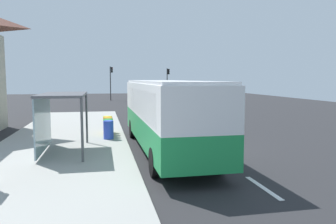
{
  "coord_description": "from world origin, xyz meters",
  "views": [
    {
      "loc": [
        -4.49,
        -15.0,
        3.3
      ],
      "look_at": [
        -1.0,
        2.47,
        1.5
      ],
      "focal_mm": 35.36,
      "sensor_mm": 36.0,
      "label": 1
    }
  ],
  "objects_px": {
    "recycling_bin_green": "(108,128)",
    "recycling_bin_orange": "(108,126)",
    "white_van": "(167,97)",
    "sedan_near": "(147,95)",
    "traffic_light_far_side": "(111,78)",
    "bus_shelter": "(56,107)",
    "bus": "(165,111)",
    "recycling_bin_yellow": "(108,124)",
    "traffic_light_near_side": "(168,79)",
    "sedan_far": "(154,97)",
    "recycling_bin_blue": "(108,130)"
  },
  "relations": [
    {
      "from": "white_van",
      "to": "recycling_bin_yellow",
      "type": "xyz_separation_m",
      "value": [
        -6.4,
        -14.77,
        -0.69
      ]
    },
    {
      "from": "white_van",
      "to": "sedan_near",
      "type": "xyz_separation_m",
      "value": [
        0.1,
        16.4,
        -0.55
      ]
    },
    {
      "from": "recycling_bin_blue",
      "to": "recycling_bin_orange",
      "type": "relative_size",
      "value": 1.0
    },
    {
      "from": "traffic_light_far_side",
      "to": "bus_shelter",
      "type": "xyz_separation_m",
      "value": [
        -3.31,
        -36.44,
        -1.3
      ]
    },
    {
      "from": "sedan_near",
      "to": "recycling_bin_blue",
      "type": "distance_m",
      "value": 33.9
    },
    {
      "from": "recycling_bin_blue",
      "to": "traffic_light_far_side",
      "type": "xyz_separation_m",
      "value": [
        1.1,
        33.71,
        2.74
      ]
    },
    {
      "from": "recycling_bin_green",
      "to": "traffic_light_far_side",
      "type": "bearing_deg",
      "value": 88.09
    },
    {
      "from": "white_van",
      "to": "traffic_light_far_side",
      "type": "height_order",
      "value": "traffic_light_far_side"
    },
    {
      "from": "recycling_bin_yellow",
      "to": "bus_shelter",
      "type": "xyz_separation_m",
      "value": [
        -2.21,
        -4.83,
        1.44
      ]
    },
    {
      "from": "recycling_bin_yellow",
      "to": "bus_shelter",
      "type": "relative_size",
      "value": 0.24
    },
    {
      "from": "recycling_bin_orange",
      "to": "traffic_light_near_side",
      "type": "height_order",
      "value": "traffic_light_near_side"
    },
    {
      "from": "white_van",
      "to": "recycling_bin_blue",
      "type": "bearing_deg",
      "value": -110.77
    },
    {
      "from": "sedan_near",
      "to": "recycling_bin_orange",
      "type": "xyz_separation_m",
      "value": [
        -6.5,
        -31.87,
        -0.14
      ]
    },
    {
      "from": "white_van",
      "to": "recycling_bin_yellow",
      "type": "distance_m",
      "value": 16.12
    },
    {
      "from": "recycling_bin_yellow",
      "to": "traffic_light_far_side",
      "type": "relative_size",
      "value": 0.19
    },
    {
      "from": "traffic_light_near_side",
      "to": "traffic_light_far_side",
      "type": "bearing_deg",
      "value": 174.69
    },
    {
      "from": "recycling_bin_blue",
      "to": "bus_shelter",
      "type": "bearing_deg",
      "value": -128.99
    },
    {
      "from": "recycling_bin_green",
      "to": "recycling_bin_orange",
      "type": "bearing_deg",
      "value": 90.0
    },
    {
      "from": "recycling_bin_orange",
      "to": "recycling_bin_yellow",
      "type": "bearing_deg",
      "value": 90.0
    },
    {
      "from": "traffic_light_far_side",
      "to": "bus_shelter",
      "type": "bearing_deg",
      "value": -95.19
    },
    {
      "from": "white_van",
      "to": "recycling_bin_green",
      "type": "bearing_deg",
      "value": -111.59
    },
    {
      "from": "recycling_bin_green",
      "to": "bus_shelter",
      "type": "bearing_deg",
      "value": -122.8
    },
    {
      "from": "sedan_near",
      "to": "traffic_light_far_side",
      "type": "xyz_separation_m",
      "value": [
        -5.4,
        0.44,
        2.61
      ]
    },
    {
      "from": "sedan_far",
      "to": "recycling_bin_orange",
      "type": "xyz_separation_m",
      "value": [
        -6.5,
        -25.01,
        -0.14
      ]
    },
    {
      "from": "white_van",
      "to": "sedan_far",
      "type": "relative_size",
      "value": 1.17
    },
    {
      "from": "recycling_bin_green",
      "to": "traffic_light_far_side",
      "type": "xyz_separation_m",
      "value": [
        1.1,
        33.01,
        2.74
      ]
    },
    {
      "from": "bus",
      "to": "white_van",
      "type": "xyz_separation_m",
      "value": [
        3.91,
        19.64,
        -0.5
      ]
    },
    {
      "from": "sedan_near",
      "to": "recycling_bin_orange",
      "type": "bearing_deg",
      "value": -101.53
    },
    {
      "from": "white_van",
      "to": "recycling_bin_orange",
      "type": "height_order",
      "value": "white_van"
    },
    {
      "from": "white_van",
      "to": "bus_shelter",
      "type": "bearing_deg",
      "value": -113.71
    },
    {
      "from": "traffic_light_far_side",
      "to": "sedan_far",
      "type": "bearing_deg",
      "value": -53.52
    },
    {
      "from": "recycling_bin_green",
      "to": "traffic_light_near_side",
      "type": "height_order",
      "value": "traffic_light_near_side"
    },
    {
      "from": "white_van",
      "to": "recycling_bin_orange",
      "type": "xyz_separation_m",
      "value": [
        -6.4,
        -15.47,
        -0.69
      ]
    },
    {
      "from": "bus",
      "to": "recycling_bin_green",
      "type": "height_order",
      "value": "bus"
    },
    {
      "from": "sedan_far",
      "to": "traffic_light_near_side",
      "type": "xyz_separation_m",
      "value": [
        3.2,
        6.5,
        2.46
      ]
    },
    {
      "from": "sedan_near",
      "to": "recycling_bin_orange",
      "type": "distance_m",
      "value": 32.53
    },
    {
      "from": "sedan_far",
      "to": "sedan_near",
      "type": "bearing_deg",
      "value": 89.95
    },
    {
      "from": "sedan_near",
      "to": "recycling_bin_green",
      "type": "bearing_deg",
      "value": -101.29
    },
    {
      "from": "white_van",
      "to": "traffic_light_far_side",
      "type": "xyz_separation_m",
      "value": [
        -5.3,
        16.84,
        2.06
      ]
    },
    {
      "from": "sedan_far",
      "to": "bus",
      "type": "bearing_deg",
      "value": -97.82
    },
    {
      "from": "sedan_far",
      "to": "recycling_bin_blue",
      "type": "height_order",
      "value": "sedan_far"
    },
    {
      "from": "bus",
      "to": "recycling_bin_orange",
      "type": "distance_m",
      "value": 5.0
    },
    {
      "from": "bus",
      "to": "traffic_light_near_side",
      "type": "distance_m",
      "value": 36.43
    },
    {
      "from": "recycling_bin_blue",
      "to": "bus_shelter",
      "type": "height_order",
      "value": "bus_shelter"
    },
    {
      "from": "sedan_near",
      "to": "traffic_light_near_side",
      "type": "bearing_deg",
      "value": -6.42
    },
    {
      "from": "bus",
      "to": "sedan_near",
      "type": "distance_m",
      "value": 36.28
    },
    {
      "from": "white_van",
      "to": "sedan_far",
      "type": "bearing_deg",
      "value": 89.42
    },
    {
      "from": "recycling_bin_green",
      "to": "traffic_light_near_side",
      "type": "bearing_deg",
      "value": 73.24
    },
    {
      "from": "traffic_light_far_side",
      "to": "recycling_bin_blue",
      "type": "bearing_deg",
      "value": -91.87
    },
    {
      "from": "recycling_bin_yellow",
      "to": "bus",
      "type": "bearing_deg",
      "value": -62.92
    }
  ]
}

